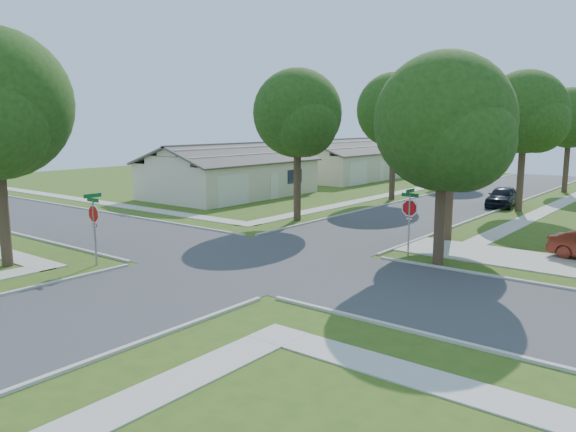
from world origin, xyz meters
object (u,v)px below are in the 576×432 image
(stop_sign_ne, at_px, (410,211))
(tree_w_mid, at_px, (395,114))
(tree_w_near, at_px, (298,117))
(tree_w_far, at_px, (460,126))
(stop_sign_sw, at_px, (94,217))
(car_curb_west, at_px, (465,181))
(car_curb_east, at_px, (502,197))
(house_nw_near, at_px, (230,177))
(tree_e_mid, at_px, (526,116))
(tree_e_near, at_px, (453,126))
(tree_ne_corner, at_px, (445,128))
(house_nw_far, at_px, (344,165))
(tree_e_far, at_px, (571,121))

(stop_sign_ne, bearing_deg, tree_w_mid, 119.80)
(tree_w_near, distance_m, tree_w_mid, 12.01)
(tree_w_mid, relative_size, tree_w_far, 1.19)
(stop_sign_sw, relative_size, tree_w_mid, 0.31)
(tree_w_mid, xyz_separation_m, tree_w_far, (-0.01, 13.00, -0.98))
(car_curb_west, bearing_deg, car_curb_east, 129.14)
(stop_sign_ne, relative_size, house_nw_near, 0.22)
(tree_e_mid, xyz_separation_m, tree_w_far, (-9.41, 13.00, -0.75))
(stop_sign_ne, distance_m, tree_e_mid, 16.84)
(tree_e_near, distance_m, tree_w_near, 9.41)
(stop_sign_ne, distance_m, tree_w_near, 11.07)
(stop_sign_sw, relative_size, house_nw_near, 0.22)
(tree_w_mid, height_order, tree_ne_corner, tree_w_mid)
(stop_sign_sw, xyz_separation_m, tree_ne_corner, (11.06, 8.91, 3.56))
(tree_w_near, height_order, tree_w_far, tree_w_near)
(stop_sign_ne, xyz_separation_m, car_curb_east, (-1.50, 17.65, -1.31))
(tree_w_near, distance_m, house_nw_near, 13.63)
(tree_e_near, distance_m, car_curb_west, 24.90)
(tree_e_near, relative_size, tree_w_far, 1.03)
(house_nw_far, bearing_deg, tree_w_far, 10.05)
(stop_sign_ne, bearing_deg, house_nw_far, 127.16)
(stop_sign_sw, relative_size, tree_w_near, 0.33)
(stop_sign_sw, bearing_deg, car_curb_west, 87.66)
(tree_ne_corner, height_order, house_nw_far, tree_ne_corner)
(tree_e_mid, xyz_separation_m, house_nw_far, (-20.75, 10.99, -4.74))
(tree_e_mid, relative_size, tree_w_near, 1.03)
(stop_sign_sw, bearing_deg, tree_e_mid, 69.80)
(house_nw_far, bearing_deg, tree_e_mid, -27.91)
(stop_sign_sw, xyz_separation_m, car_curb_east, (7.90, 27.05, -1.31))
(stop_sign_sw, relative_size, tree_ne_corner, 0.34)
(tree_e_near, relative_size, house_nw_far, 0.61)
(tree_w_far, bearing_deg, car_curb_west, -53.26)
(stop_sign_sw, height_order, tree_ne_corner, tree_ne_corner)
(stop_sign_ne, distance_m, car_curb_west, 28.51)
(tree_e_mid, distance_m, tree_e_far, 13.00)
(stop_sign_sw, distance_m, car_curb_east, 28.21)
(tree_w_near, relative_size, car_curb_east, 2.13)
(stop_sign_ne, xyz_separation_m, tree_w_far, (-9.35, 29.31, 3.48))
(tree_w_mid, bearing_deg, stop_sign_ne, -60.20)
(tree_w_near, bearing_deg, house_nw_far, 116.27)
(tree_e_far, distance_m, house_nw_near, 28.49)
(stop_sign_sw, relative_size, car_curb_east, 0.71)
(house_nw_far, bearing_deg, tree_e_near, -47.94)
(stop_sign_sw, distance_m, tree_w_mid, 26.09)
(stop_sign_ne, xyz_separation_m, tree_w_near, (-9.34, 4.31, 4.08))
(tree_e_mid, bearing_deg, stop_sign_ne, -90.20)
(tree_e_far, relative_size, house_nw_near, 0.64)
(tree_e_mid, relative_size, tree_w_mid, 0.96)
(stop_sign_sw, distance_m, tree_e_far, 40.04)
(stop_sign_sw, height_order, tree_e_near, tree_e_near)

